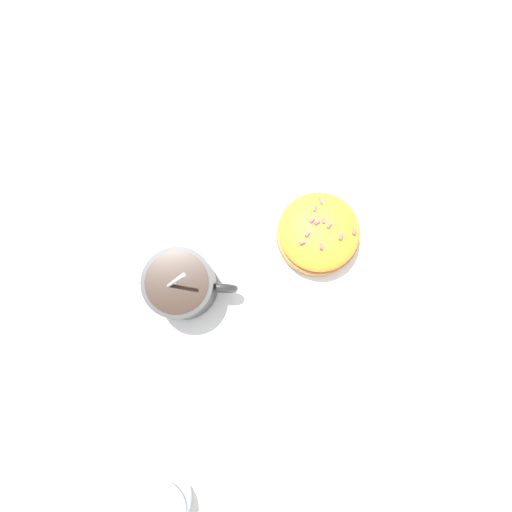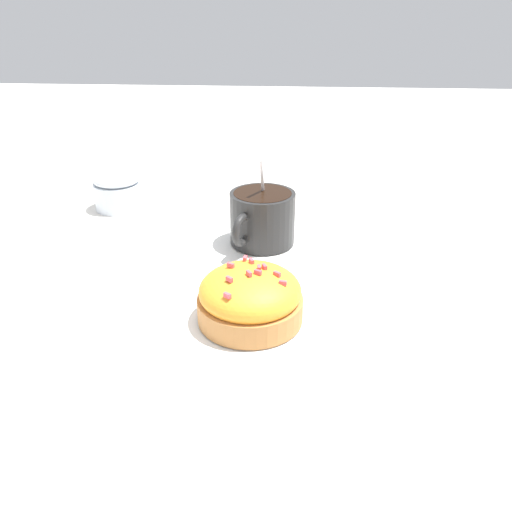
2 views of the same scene
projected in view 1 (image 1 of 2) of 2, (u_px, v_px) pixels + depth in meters
ground_plane at (250, 262)px, 0.63m from camera, size 3.00×3.00×0.00m
paper_napkin at (250, 262)px, 0.63m from camera, size 0.36×0.32×0.00m
coffee_cup at (182, 286)px, 0.59m from camera, size 0.10×0.08×0.11m
frosted_pastry at (319, 235)px, 0.61m from camera, size 0.10×0.10×0.06m
sugar_bowl at (158, 506)px, 0.57m from camera, size 0.07×0.07×0.06m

